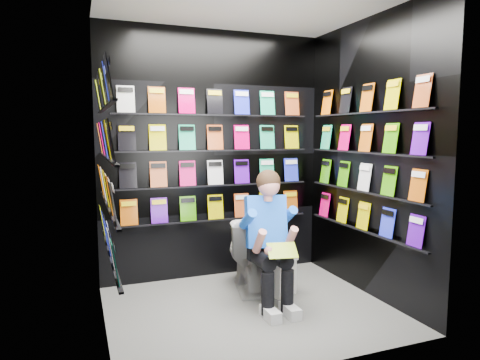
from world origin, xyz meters
name	(u,v)px	position (x,y,z in m)	size (l,w,h in m)	color
floor	(250,309)	(0.00, 0.00, 0.00)	(2.40, 2.40, 0.00)	#61615E
ceiling	(250,1)	(0.00, 0.00, 2.60)	(2.40, 2.40, 0.00)	white
wall_back	(214,155)	(0.00, 1.00, 1.30)	(2.40, 0.04, 2.60)	black
wall_front	(310,171)	(0.00, -1.00, 1.30)	(2.40, 0.04, 2.60)	black
wall_left	(100,165)	(-1.20, 0.00, 1.30)	(0.04, 2.00, 2.60)	black
wall_right	(368,158)	(1.20, 0.00, 1.30)	(0.04, 2.00, 2.60)	black
comics_back	(215,155)	(0.00, 0.97, 1.31)	(2.10, 0.06, 1.37)	#BA530D
comics_left	(105,164)	(-1.17, 0.00, 1.31)	(0.06, 1.70, 1.37)	#BA530D
comics_right	(365,158)	(1.17, 0.00, 1.31)	(0.06, 1.70, 1.37)	#BA530D
toilet	(249,253)	(0.18, 0.46, 0.37)	(0.42, 0.75, 0.73)	silver
longbox	(271,274)	(0.36, 0.34, 0.17)	(0.24, 0.44, 0.33)	white
longbox_lid	(271,256)	(0.36, 0.34, 0.35)	(0.26, 0.46, 0.03)	white
reader	(265,223)	(0.18, 0.08, 0.74)	(0.47, 0.69, 1.27)	blue
held_comic	(282,250)	(0.18, -0.27, 0.58)	(0.24, 0.01, 0.17)	#229919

